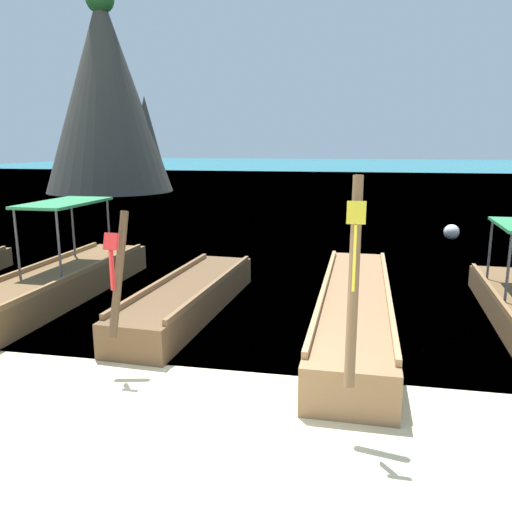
# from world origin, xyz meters

# --- Properties ---
(ground) EXTENTS (120.00, 120.00, 0.00)m
(ground) POSITION_xyz_m (0.00, 0.00, 0.00)
(ground) COLOR beige
(sea_water) EXTENTS (120.00, 120.00, 0.00)m
(sea_water) POSITION_xyz_m (0.00, 61.54, 0.00)
(sea_water) COLOR #147A89
(sea_water) RESTS_ON ground
(longtail_boat_green_ribbon) EXTENTS (1.47, 7.43, 2.69)m
(longtail_boat_green_ribbon) POSITION_xyz_m (-4.53, 3.95, 0.37)
(longtail_boat_green_ribbon) COLOR brown
(longtail_boat_green_ribbon) RESTS_ON ground
(longtail_boat_red_ribbon) EXTENTS (1.45, 5.61, 2.35)m
(longtail_boat_red_ribbon) POSITION_xyz_m (-1.44, 4.00, 0.31)
(longtail_boat_red_ribbon) COLOR brown
(longtail_boat_red_ribbon) RESTS_ON ground
(longtail_boat_yellow_ribbon) EXTENTS (1.34, 7.35, 2.96)m
(longtail_boat_yellow_ribbon) POSITION_xyz_m (1.79, 3.83, 0.34)
(longtail_boat_yellow_ribbon) COLOR olive
(longtail_boat_yellow_ribbon) RESTS_ON ground
(karst_rock) EXTENTS (8.82, 8.82, 13.82)m
(karst_rock) POSITION_xyz_m (-15.47, 29.13, 6.62)
(karst_rock) COLOR #47443D
(karst_rock) RESTS_ON ground
(mooring_buoy_near) EXTENTS (0.53, 0.53, 0.53)m
(mooring_buoy_near) POSITION_xyz_m (5.12, 13.50, 0.27)
(mooring_buoy_near) COLOR white
(mooring_buoy_near) RESTS_ON sea_water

